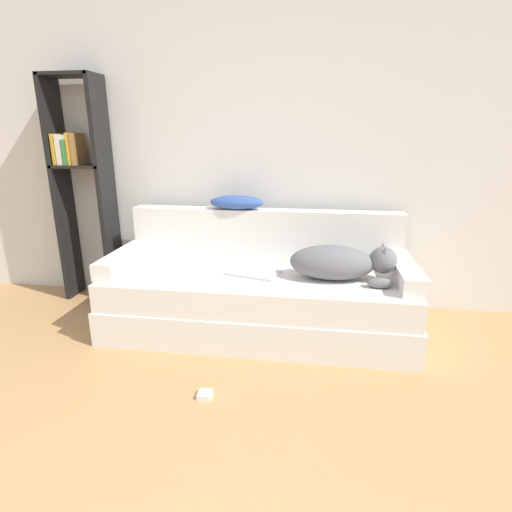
# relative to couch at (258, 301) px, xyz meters

# --- Properties ---
(wall_back) EXTENTS (8.08, 0.06, 2.70)m
(wall_back) POSITION_rel_couch_xyz_m (0.03, 0.59, 1.13)
(wall_back) COLOR silver
(wall_back) RESTS_ON ground_plane
(couch) EXTENTS (2.16, 0.90, 0.44)m
(couch) POSITION_rel_couch_xyz_m (0.00, 0.00, 0.00)
(couch) COLOR silver
(couch) RESTS_ON ground_plane
(couch_backrest) EXTENTS (2.12, 0.15, 0.39)m
(couch_backrest) POSITION_rel_couch_xyz_m (0.00, 0.38, 0.42)
(couch_backrest) COLOR silver
(couch_backrest) RESTS_ON couch
(couch_arm_left) EXTENTS (0.15, 0.71, 0.12)m
(couch_arm_left) POSITION_rel_couch_xyz_m (-1.01, -0.01, 0.28)
(couch_arm_left) COLOR silver
(couch_arm_left) RESTS_ON couch
(couch_arm_right) EXTENTS (0.15, 0.71, 0.12)m
(couch_arm_right) POSITION_rel_couch_xyz_m (1.01, -0.01, 0.28)
(couch_arm_right) COLOR silver
(couch_arm_right) RESTS_ON couch
(dog) EXTENTS (0.71, 0.32, 0.26)m
(dog) POSITION_rel_couch_xyz_m (0.57, -0.06, 0.34)
(dog) COLOR slate
(dog) RESTS_ON couch
(laptop) EXTENTS (0.40, 0.30, 0.02)m
(laptop) POSITION_rel_couch_xyz_m (-0.03, -0.04, 0.23)
(laptop) COLOR silver
(laptop) RESTS_ON couch
(throw_pillow) EXTENTS (0.42, 0.19, 0.11)m
(throw_pillow) POSITION_rel_couch_xyz_m (-0.22, 0.36, 0.66)
(throw_pillow) COLOR #335199
(throw_pillow) RESTS_ON couch_backrest
(bookshelf) EXTENTS (0.44, 0.26, 1.84)m
(bookshelf) POSITION_rel_couch_xyz_m (-1.54, 0.41, 0.82)
(bookshelf) COLOR black
(bookshelf) RESTS_ON ground_plane
(power_adapter) EXTENTS (0.08, 0.08, 0.03)m
(power_adapter) POSITION_rel_couch_xyz_m (-0.17, -0.86, -0.20)
(power_adapter) COLOR silver
(power_adapter) RESTS_ON ground_plane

